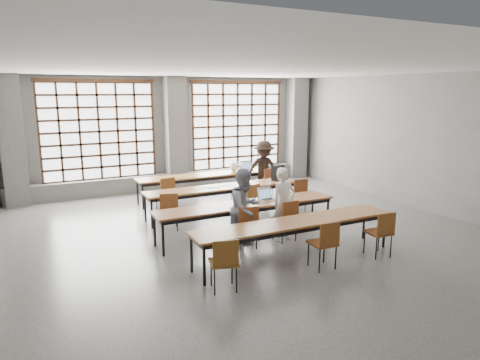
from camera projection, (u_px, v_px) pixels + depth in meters
name	position (u px, v px, depth m)	size (l,w,h in m)	color
floor	(255.00, 238.00, 9.07)	(11.00, 11.00, 0.00)	#474745
ceiling	(257.00, 68.00, 8.36)	(11.00, 11.00, 0.00)	silver
wall_back	(173.00, 133.00, 13.53)	(10.00, 10.00, 0.00)	#5A5A57
wall_right	(428.00, 143.00, 10.90)	(11.00, 11.00, 0.00)	#5A5A57
column_left	(12.00, 141.00, 11.31)	(0.60, 0.55, 3.50)	#555552
column_mid	(175.00, 134.00, 13.28)	(0.60, 0.55, 3.50)	#555552
column_right	(296.00, 128.00, 15.25)	(0.60, 0.55, 3.50)	#555552
window_left	(99.00, 132.00, 12.45)	(3.32, 0.12, 3.00)	white
window_right	(237.00, 126.00, 14.41)	(3.32, 0.12, 3.00)	white
sill_ledge	(176.00, 181.00, 13.66)	(9.80, 0.35, 0.50)	#555552
desk_row_a	(207.00, 176.00, 12.21)	(4.00, 0.70, 0.73)	brown
desk_row_b	(224.00, 189.00, 10.66)	(4.00, 0.70, 0.73)	brown
desk_row_c	(247.00, 206.00, 9.04)	(4.00, 0.70, 0.73)	brown
desk_row_d	(296.00, 224.00, 7.82)	(4.00, 0.70, 0.73)	brown
chair_back_left	(166.00, 190.00, 11.08)	(0.47, 0.47, 0.88)	brown
chair_back_mid	(242.00, 182.00, 12.05)	(0.51, 0.51, 0.88)	brown
chair_back_right	(267.00, 180.00, 12.39)	(0.50, 0.50, 0.88)	maroon
chair_mid_left	(169.00, 208.00, 9.43)	(0.51, 0.51, 0.88)	brown
chair_mid_centre	(250.00, 197.00, 10.32)	(0.49, 0.49, 0.88)	brown
chair_mid_right	(298.00, 192.00, 10.93)	(0.43, 0.43, 0.88)	maroon
chair_front_left	(247.00, 222.00, 8.38)	(0.50, 0.50, 0.88)	brown
chair_front_right	(287.00, 216.00, 8.78)	(0.44, 0.44, 0.88)	maroon
chair_near_left	(224.00, 259.00, 6.54)	(0.51, 0.51, 0.88)	brown
chair_near_mid	(325.00, 240.00, 7.38)	(0.43, 0.43, 0.88)	brown
chair_near_right	(381.00, 229.00, 7.95)	(0.45, 0.45, 0.88)	brown
student_male	(284.00, 204.00, 8.84)	(0.56, 0.37, 1.53)	silver
student_female	(245.00, 208.00, 8.44)	(0.77, 0.60, 1.59)	#1A234E
student_back	(264.00, 169.00, 12.44)	(1.07, 0.61, 1.66)	black
laptop_front	(267.00, 197.00, 9.35)	(0.39, 0.34, 0.26)	silver
laptop_back	(247.00, 168.00, 12.87)	(0.40, 0.35, 0.26)	#B9BABE
mouse	(285.00, 198.00, 9.42)	(0.10, 0.06, 0.04)	white
green_box	(243.00, 201.00, 9.06)	(0.25, 0.09, 0.09)	#388B2D
phone	(257.00, 203.00, 9.01)	(0.13, 0.06, 0.01)	black
paper_sheet_a	(201.00, 188.00, 10.43)	(0.30, 0.21, 0.00)	silver
paper_sheet_b	(214.00, 188.00, 10.47)	(0.30, 0.21, 0.00)	silver
paper_sheet_c	(227.00, 186.00, 10.69)	(0.30, 0.21, 0.00)	white
backpack	(278.00, 173.00, 11.35)	(0.32, 0.20, 0.40)	black
plastic_bag	(234.00, 166.00, 12.61)	(0.26, 0.21, 0.29)	white
red_pouch	(223.00, 259.00, 6.63)	(0.20, 0.08, 0.06)	#A92514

